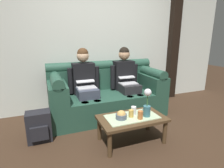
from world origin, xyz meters
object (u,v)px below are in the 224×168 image
object	(u,v)px
backpack_left	(39,127)
flower_vase	(147,104)
person_right	(126,78)
cup_far_center	(134,110)
coffee_table	(132,120)
person_left	(85,81)
cup_near_left	(131,113)
cup_near_right	(140,115)
couch	(106,94)
snack_bowl	(121,115)

from	to	relation	value
backpack_left	flower_vase	bearing A→B (deg)	-21.65
person_right	cup_far_center	bearing A→B (deg)	-109.47
coffee_table	cup_far_center	distance (m)	0.14
person_left	cup_near_left	size ratio (longest dim) A/B	12.65
person_left	cup_near_right	distance (m)	1.23
person_right	cup_near_left	size ratio (longest dim) A/B	12.65
cup_near_right	couch	bearing A→B (deg)	93.32
couch	backpack_left	distance (m)	1.30
cup_near_right	flower_vase	bearing A→B (deg)	19.05
flower_vase	cup_near_left	bearing A→B (deg)	164.84
couch	snack_bowl	size ratio (longest dim) A/B	13.83
couch	coffee_table	distance (m)	1.02
cup_near_left	backpack_left	xyz separation A→B (m)	(-1.15, 0.48, -0.21)
cup_near_right	backpack_left	xyz separation A→B (m)	(-1.24, 0.58, -0.22)
coffee_table	backpack_left	xyz separation A→B (m)	(-1.17, 0.48, -0.10)
flower_vase	backpack_left	size ratio (longest dim) A/B	0.90
backpack_left	person_left	bearing A→B (deg)	34.36
couch	cup_near_left	bearing A→B (deg)	-90.95
backpack_left	person_right	bearing A→B (deg)	18.87
coffee_table	cup_near_left	xyz separation A→B (m)	(-0.02, -0.01, 0.11)
person_right	flower_vase	bearing A→B (deg)	-100.71
snack_bowl	cup_near_left	size ratio (longest dim) A/B	1.51
couch	cup_far_center	distance (m)	0.96
flower_vase	cup_near_left	distance (m)	0.25
cup_near_right	backpack_left	bearing A→B (deg)	154.80
coffee_table	snack_bowl	size ratio (longest dim) A/B	6.10
cup_near_right	cup_far_center	xyz separation A→B (m)	(-0.01, 0.16, 0.00)
person_left	cup_near_left	bearing A→B (deg)	-69.85
person_right	coffee_table	bearing A→B (deg)	-111.12
cup_near_right	cup_far_center	world-z (taller)	cup_far_center
cup_near_right	person_right	bearing A→B (deg)	73.73
cup_far_center	flower_vase	bearing A→B (deg)	-42.46
couch	snack_bowl	xyz separation A→B (m)	(-0.16, -1.02, 0.04)
person_left	cup_far_center	xyz separation A→B (m)	(0.44, -0.95, -0.23)
snack_bowl	cup_far_center	size ratio (longest dim) A/B	1.35
snack_bowl	cup_far_center	world-z (taller)	snack_bowl
person_right	cup_near_left	xyz separation A→B (m)	(-0.41, -1.02, -0.24)
person_right	cup_near_right	bearing A→B (deg)	-106.27
snack_bowl	cup_near_left	bearing A→B (deg)	0.95
person_right	backpack_left	distance (m)	1.71
backpack_left	snack_bowl	bearing A→B (deg)	-25.70
cup_near_left	backpack_left	distance (m)	1.27
person_right	flower_vase	distance (m)	1.10
person_right	cup_near_left	distance (m)	1.12
person_left	backpack_left	distance (m)	1.05
person_left	flower_vase	xyz separation A→B (m)	(0.58, -1.07, -0.11)
coffee_table	cup_near_right	xyz separation A→B (m)	(0.06, -0.10, 0.11)
cup_near_right	cup_far_center	bearing A→B (deg)	93.74
person_right	snack_bowl	bearing A→B (deg)	-118.38
person_left	backpack_left	bearing A→B (deg)	-145.64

